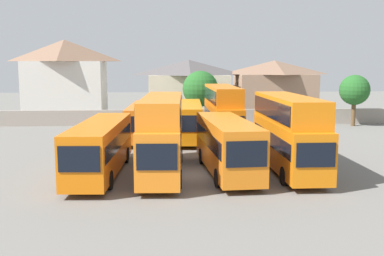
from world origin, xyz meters
The scene contains 14 objects.
ground centered at (0.00, 18.00, 0.00)m, with size 140.00×140.00×0.00m, color slate.
depot_boundary_wall centered at (0.00, 24.07, 0.90)m, with size 56.00×0.50×1.80m, color gray.
bus_1 centered at (-6.01, 0.27, 1.93)m, with size 3.01×11.63×3.38m.
bus_2 centered at (-2.07, 0.28, 2.81)m, with size 2.92×11.37×4.99m.
bus_3 centered at (2.08, 0.00, 2.00)m, with size 3.22×10.40×3.51m.
bus_4 centered at (6.19, 0.47, 2.80)m, with size 2.56×10.79×4.98m.
bus_5 centered at (-3.88, 14.04, 1.87)m, with size 2.99×11.04×3.27m.
bus_6 centered at (0.21, 13.84, 1.94)m, with size 3.12×11.74×3.39m.
bus_7 centered at (3.53, 13.85, 2.82)m, with size 2.52×11.70×5.01m.
house_terrace_left centered at (-15.46, 34.20, 5.29)m, with size 10.95×6.77×10.37m.
house_terrace_centre centered at (1.39, 34.34, 3.93)m, with size 11.44×7.14×7.70m.
house_terrace_right centered at (13.47, 34.45, 3.88)m, with size 11.03×8.02×7.61m.
tree_left_of_lot centered at (2.43, 26.57, 4.09)m, with size 4.38×4.38×6.29m.
tree_behind_wall centered at (19.78, 22.07, 4.11)m, with size 3.45×3.45×5.88m.
Camera 1 is at (-1.84, -28.25, 7.01)m, focal length 42.06 mm.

